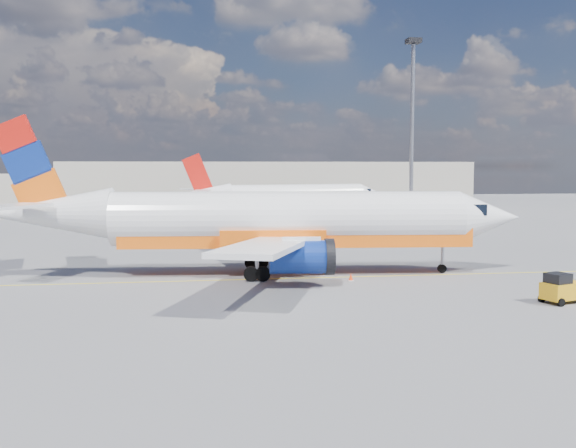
{
  "coord_description": "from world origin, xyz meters",
  "views": [
    {
      "loc": [
        -7.68,
        -37.71,
        7.28
      ],
      "look_at": [
        -1.77,
        3.66,
        3.5
      ],
      "focal_mm": 40.0,
      "sensor_mm": 36.0,
      "label": 1
    }
  ],
  "objects": [
    {
      "name": "ground",
      "position": [
        0.0,
        0.0,
        0.0
      ],
      "size": [
        240.0,
        240.0,
        0.0
      ],
      "primitive_type": "plane",
      "color": "#5E5E63",
      "rests_on": "ground"
    },
    {
      "name": "taxi_line",
      "position": [
        0.0,
        3.0,
        0.01
      ],
      "size": [
        70.0,
        0.15,
        0.01
      ],
      "primitive_type": "cube",
      "color": "yellow",
      "rests_on": "ground"
    },
    {
      "name": "terminal_main",
      "position": [
        5.0,
        75.0,
        4.0
      ],
      "size": [
        70.0,
        14.0,
        8.0
      ],
      "primitive_type": "cube",
      "color": "beige",
      "rests_on": "ground"
    },
    {
      "name": "main_jet",
      "position": [
        -2.73,
        4.72,
        3.56
      ],
      "size": [
        35.25,
        27.79,
        10.69
      ],
      "rotation": [
        0.0,
        0.0,
        -0.09
      ],
      "color": "white",
      "rests_on": "ground"
    },
    {
      "name": "second_jet",
      "position": [
        5.52,
        51.58,
        3.01
      ],
      "size": [
        29.89,
        23.07,
        9.02
      ],
      "rotation": [
        0.0,
        0.0,
        0.2
      ],
      "color": "white",
      "rests_on": "ground"
    },
    {
      "name": "gse_tug",
      "position": [
        11.57,
        -6.43,
        0.77
      ],
      "size": [
        2.57,
        2.05,
        1.63
      ],
      "rotation": [
        0.0,
        0.0,
        0.33
      ],
      "color": "black",
      "rests_on": "ground"
    },
    {
      "name": "traffic_cone",
      "position": [
        2.0,
        1.66,
        0.23
      ],
      "size": [
        0.34,
        0.34,
        0.48
      ],
      "color": "white",
      "rests_on": "ground"
    },
    {
      "name": "floodlight_mast",
      "position": [
        17.71,
        36.04,
        13.28
      ],
      "size": [
        1.62,
        1.62,
        22.16
      ],
      "color": "gray",
      "rests_on": "ground"
    }
  ]
}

